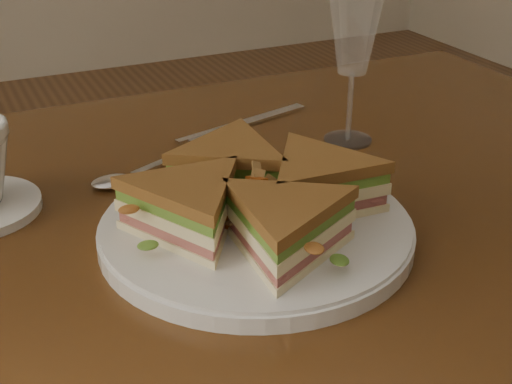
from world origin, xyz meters
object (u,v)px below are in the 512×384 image
plate (256,230)px  spoon (128,176)px  sandwich_wedges (256,197)px  knife (239,125)px  wine_glass (354,38)px  table (226,289)px

plate → spoon: plate is taller
plate → sandwich_wedges: bearing=180.0°
knife → wine_glass: 0.20m
table → wine_glass: size_ratio=6.38×
table → plate: 0.12m
plate → sandwich_wedges: (-0.00, 0.00, 0.04)m
table → spoon: (-0.07, 0.12, 0.10)m
plate → wine_glass: (0.21, 0.17, 0.13)m
table → sandwich_wedges: sandwich_wedges is taller
table → sandwich_wedges: 0.16m
sandwich_wedges → plate: bearing=0.0°
plate → spoon: size_ratio=1.79×
table → knife: size_ratio=5.68×
spoon → wine_glass: bearing=-26.4°
plate → spoon: (-0.08, 0.18, -0.00)m
knife → wine_glass: bearing=-59.2°
sandwich_wedges → wine_glass: bearing=39.0°
spoon → wine_glass: (0.29, -0.01, 0.13)m
spoon → sandwich_wedges: bearing=-91.4°
plate → knife: plate is taller
knife → wine_glass: size_ratio=1.12×
table → plate: size_ratio=3.92×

